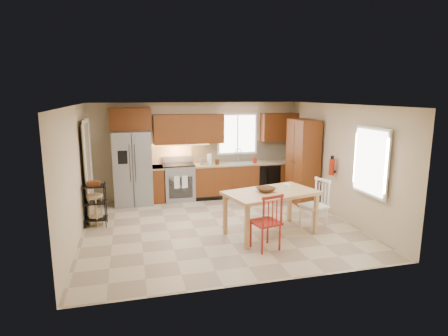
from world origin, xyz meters
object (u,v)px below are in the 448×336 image
Objects in this scene: fire_extinguisher at (332,167)px; utility_cart at (95,205)px; refrigerator at (133,168)px; table_jar at (287,187)px; bar_stool at (96,210)px; soap_bottle at (255,159)px; table_bowl at (266,192)px; dining_table at (270,213)px; range_stove at (179,182)px; chair_red at (265,221)px; pantry at (303,162)px; chair_white at (314,205)px.

fire_extinguisher is 5.20m from utility_cart.
table_jar is at bearing -42.48° from refrigerator.
fire_extinguisher is 5.21m from bar_stool.
refrigerator reaches higher than soap_bottle.
table_bowl is at bearing -20.94° from utility_cart.
dining_table is 2.62× the size of bar_stool.
soap_bottle reaches higher than range_stove.
chair_red is 2.90× the size of table_bowl.
soap_bottle is 1.31m from pantry.
table_bowl is at bearing -156.23° from fire_extinguisher.
soap_bottle is at bearing 60.14° from chair_red.
range_stove is 3.17m from table_bowl.
table_bowl is 0.39× the size of utility_cart.
range_stove is at bearing 123.05° from table_jar.
bar_stool is (-4.93, -0.52, -0.72)m from pantry.
soap_bottle is at bearing 84.89° from table_jar.
table_jar is at bearing 32.02° from chair_red.
refrigerator is 3.18m from soap_bottle.
refrigerator is 1.78× the size of chair_red.
pantry is 12.71× the size of table_jar.
refrigerator is at bearing 62.77° from utility_cart.
pantry is at bearing -43.45° from soap_bottle.
dining_table is (-0.62, -2.78, -0.57)m from soap_bottle.
bar_stool is (-4.31, 1.31, -0.18)m from chair_white.
pantry is at bearing 100.78° from fire_extinguisher.
table_jar is (0.73, 0.76, 0.38)m from chair_red.
chair_red is (-2.12, -1.48, -0.59)m from fire_extinguisher.
chair_red is (1.06, -3.51, 0.05)m from range_stove.
table_bowl is (0.24, 0.65, 0.35)m from chair_red.
dining_table is 3.62m from utility_cart.
refrigerator reaches higher than fire_extinguisher.
fire_extinguisher reaches higher than table_bowl.
pantry is 2.32× the size of utility_cart.
soap_bottle is at bearing -0.45° from refrigerator.
dining_table is 3.63m from bar_stool.
table_jar is at bearing 4.80° from bar_stool.
chair_red is 1.00× the size of chair_white.
refrigerator is 1.05× the size of dining_table.
bar_stool is at bearing 174.11° from fire_extinguisher.
pantry is (0.95, -0.90, 0.05)m from soap_bottle.
utility_cart is (-3.01, 1.98, -0.06)m from chair_red.
refrigerator is at bearing 118.36° from dining_table.
table_jar is at bearing -95.11° from soap_bottle.
chair_white is at bearing 6.38° from bar_stool.
table_jar is (-1.19, -1.77, -0.16)m from pantry.
chair_red and chair_white have the same top height.
bar_stool is at bearing 132.25° from chair_red.
fire_extinguisher is 2.07m from table_bowl.
dining_table is 0.74m from chair_red.
chair_white is at bearing -49.98° from range_stove.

